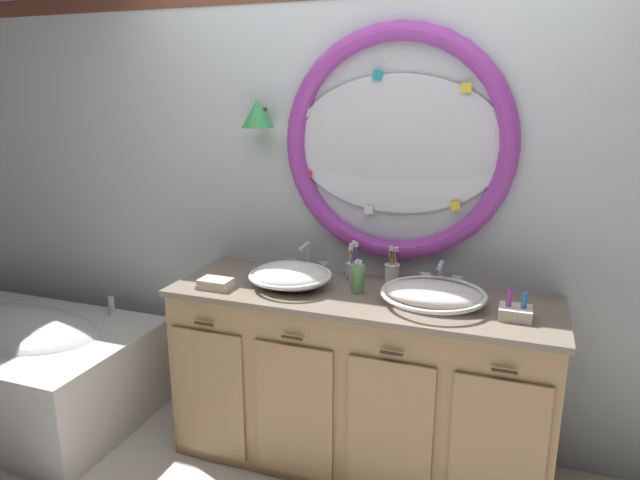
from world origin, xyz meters
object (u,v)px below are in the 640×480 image
sink_basin_left (290,275)px  toothbrush_holder_right (392,272)px  folded_hand_towel (216,284)px  toothbrush_holder_left (353,270)px  sink_basin_right (433,294)px  soap_dispenser (358,278)px  bathtub (10,361)px  toiletry_basket (515,312)px

sink_basin_left → toothbrush_holder_right: (0.46, 0.22, -0.00)m
sink_basin_left → folded_hand_towel: 0.37m
toothbrush_holder_left → toothbrush_holder_right: (0.20, 0.03, -0.00)m
sink_basin_right → soap_dispenser: soap_dispenser is taller
sink_basin_right → toothbrush_holder_right: 0.33m
sink_basin_left → toothbrush_holder_right: bearing=26.0°
bathtub → toothbrush_holder_right: (2.14, 0.46, 0.64)m
toothbrush_holder_left → sink_basin_left: bearing=-144.2°
toothbrush_holder_right → soap_dispenser: (-0.12, -0.19, 0.01)m
toiletry_basket → sink_basin_right: bearing=172.6°
bathtub → sink_basin_left: sink_basin_left is taller
sink_basin_right → toiletry_basket: bearing=-7.4°
toothbrush_holder_left → sink_basin_right: bearing=-23.5°
sink_basin_left → sink_basin_right: bearing=0.0°
toothbrush_holder_left → folded_hand_towel: (-0.60, -0.33, -0.04)m
toothbrush_holder_right → soap_dispenser: bearing=-123.3°
toothbrush_holder_right → bathtub: bearing=-167.8°
bathtub → sink_basin_left: 1.82m
toothbrush_holder_right → toiletry_basket: toothbrush_holder_right is taller
bathtub → toiletry_basket: toiletry_basket is taller
bathtub → toiletry_basket: 2.81m
sink_basin_left → soap_dispenser: 0.34m
bathtub → soap_dispenser: soap_dispenser is taller
toothbrush_holder_left → soap_dispenser: toothbrush_holder_left is taller
bathtub → toothbrush_holder_right: toothbrush_holder_right is taller
bathtub → sink_basin_right: bearing=5.7°
bathtub → sink_basin_right: 2.48m
sink_basin_right → folded_hand_towel: (-1.04, -0.14, -0.03)m
bathtub → toothbrush_holder_left: size_ratio=7.74×
bathtub → folded_hand_towel: bearing=4.1°
toiletry_basket → toothbrush_holder_right: bearing=155.7°
toothbrush_holder_left → toiletry_basket: (0.79, -0.24, -0.03)m
soap_dispenser → toothbrush_holder_left: bearing=115.2°
toothbrush_holder_right → toothbrush_holder_left: bearing=-170.2°
folded_hand_towel → toiletry_basket: bearing=4.0°
sink_basin_right → toothbrush_holder_right: size_ratio=2.43×
sink_basin_left → soap_dispenser: (0.34, 0.04, 0.01)m
sink_basin_left → sink_basin_right: size_ratio=0.86×
bathtub → soap_dispenser: size_ratio=9.56×
bathtub → sink_basin_right: (2.38, 0.24, 0.63)m
folded_hand_towel → toiletry_basket: (1.39, 0.10, 0.01)m
toothbrush_holder_left → toiletry_basket: 0.83m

